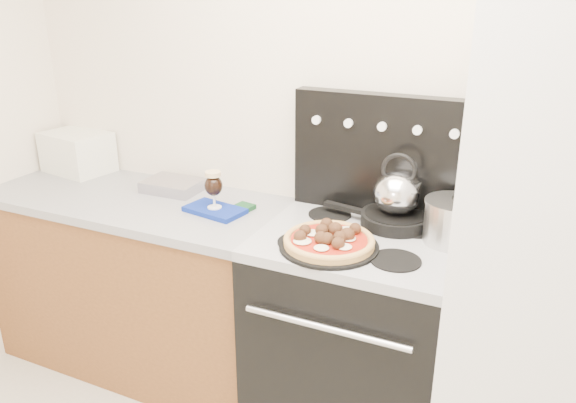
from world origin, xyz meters
The scene contains 16 objects.
room_shell centered at (0.00, 0.29, 1.25)m, with size 3.52×3.01×2.52m.
base_cabinet centered at (-1.02, 1.20, 0.43)m, with size 1.45×0.60×0.86m, color brown.
countertop centered at (-1.02, 1.20, 0.88)m, with size 1.48×0.63×0.04m, color #97979C.
stove_body centered at (0.08, 1.18, 0.44)m, with size 0.76×0.65×0.88m, color black.
cooktop centered at (0.08, 1.18, 0.90)m, with size 0.76×0.65×0.04m, color #ADADB2.
backguard centered at (0.08, 1.45, 1.17)m, with size 0.76×0.08×0.50m, color black.
fridge centered at (0.78, 1.15, 0.95)m, with size 0.64×0.68×1.90m, color silver.
toaster_oven centered at (-1.54, 1.39, 1.00)m, with size 0.33×0.25×0.21m, color silver.
foil_sheet centered at (-0.91, 1.34, 0.93)m, with size 0.27×0.19×0.05m, color silver.
oven_mitt centered at (-0.58, 1.19, 0.91)m, with size 0.26×0.15×0.02m, color navy.
beer_glass centered at (-0.58, 1.19, 1.01)m, with size 0.08×0.08×0.17m, color black, non-canonical shape.
pizza_pan centered at (0.01, 1.03, 0.93)m, with size 0.37×0.37×0.01m, color black.
pizza centered at (0.01, 1.03, 0.96)m, with size 0.33×0.33×0.05m, color #C38A46, non-canonical shape.
skillet centered at (0.18, 1.34, 0.94)m, with size 0.28×0.28×0.05m, color black.
tea_kettle centered at (0.18, 1.34, 1.07)m, with size 0.19×0.19×0.21m, color silver, non-canonical shape.
stock_pot centered at (0.41, 1.27, 1.00)m, with size 0.21×0.21×0.16m, color silver.
Camera 1 is at (0.66, -0.73, 1.82)m, focal length 35.00 mm.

